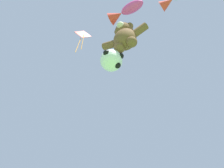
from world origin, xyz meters
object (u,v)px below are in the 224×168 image
teddy_bear_kite (125,37)px  soccer_ball_kite (112,60)px  fish_kite_magenta (124,12)px  diamond_kite (82,36)px

teddy_bear_kite → soccer_ball_kite: (-0.77, 0.21, -1.25)m
fish_kite_magenta → teddy_bear_kite: bearing=121.5°
teddy_bear_kite → diamond_kite: bearing=-179.9°
soccer_ball_kite → fish_kite_magenta: size_ratio=0.57×
diamond_kite → fish_kite_magenta: bearing=-9.7°
soccer_ball_kite → fish_kite_magenta: (1.07, -0.71, 3.07)m
fish_kite_magenta → soccer_ball_kite: bearing=146.7°
fish_kite_magenta → diamond_kite: diamond_kite is taller
soccer_ball_kite → fish_kite_magenta: bearing=-33.3°
teddy_bear_kite → diamond_kite: 4.05m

